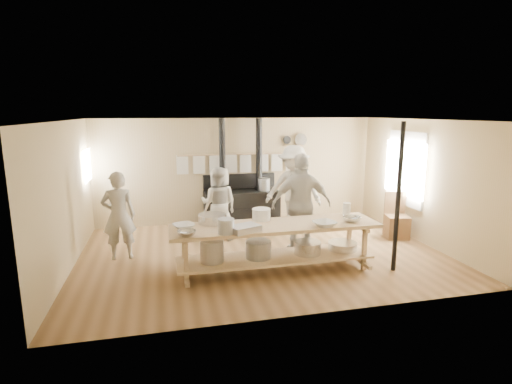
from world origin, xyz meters
TOP-DOWN VIEW (x-y plane):
  - ground at (0.00, 0.00)m, footprint 7.00×7.00m
  - room_shell at (0.00, 0.00)m, footprint 7.00×7.00m
  - window_right at (3.47, 0.60)m, footprint 0.09×1.50m
  - left_opening at (-3.45, 2.00)m, footprint 0.00×0.90m
  - stove at (-0.01, 2.12)m, footprint 1.90×0.75m
  - towel_rail at (-0.00, 2.40)m, footprint 3.00×0.04m
  - back_wall_shelf at (1.46, 2.43)m, footprint 0.63×0.14m
  - prep_table at (-0.01, -0.90)m, footprint 3.60×0.90m
  - support_post at (2.05, -1.35)m, footprint 0.08×0.08m
  - cook_far_left at (-2.69, 0.36)m, footprint 0.64×0.44m
  - cook_left at (-0.70, 1.14)m, footprint 0.94×0.84m
  - cook_center at (-0.65, 1.22)m, footprint 0.90×0.75m
  - cook_right at (0.74, -0.15)m, footprint 1.21×0.63m
  - cook_by_window at (1.09, 1.39)m, footprint 1.49×1.26m
  - chair at (3.15, 0.33)m, footprint 0.57×0.57m
  - bowl_white_a at (-1.55, -0.81)m, footprint 0.44×0.44m
  - bowl_steel_a at (-1.53, -1.23)m, footprint 0.39×0.39m
  - bowl_white_b at (0.77, -1.23)m, footprint 0.46×0.46m
  - bowl_steel_b at (1.35, -1.06)m, footprint 0.40×0.40m
  - roasting_pan at (-0.60, -1.20)m, footprint 0.56×0.48m
  - mixing_bowl_large at (-1.04, -0.57)m, footprint 0.54×0.54m
  - bucket_galv at (-0.91, -1.23)m, footprint 0.32×0.32m
  - deep_bowl_enamel at (-0.16, -0.57)m, footprint 0.43×0.43m
  - pitcher at (1.49, -0.57)m, footprint 0.17×0.17m

SIDE VIEW (x-z plane):
  - ground at x=0.00m, z-range 0.00..0.00m
  - chair at x=3.15m, z-range -0.21..0.80m
  - prep_table at x=-0.01m, z-range 0.10..0.95m
  - stove at x=-0.01m, z-range -0.78..1.82m
  - cook_center at x=-0.65m, z-range 0.00..1.58m
  - cook_left at x=-0.70m, z-range 0.00..1.59m
  - cook_far_left at x=-2.69m, z-range 0.00..1.68m
  - bowl_white_a at x=-1.55m, z-range 0.85..0.93m
  - bowl_steel_a at x=-1.53m, z-range 0.85..0.94m
  - bowl_white_b at x=0.77m, z-range 0.85..0.94m
  - bowl_steel_b at x=1.35m, z-range 0.85..0.95m
  - roasting_pan at x=-0.60m, z-range 0.85..0.96m
  - mixing_bowl_large at x=-1.04m, z-range 0.85..1.01m
  - deep_bowl_enamel at x=-0.16m, z-range 0.85..1.06m
  - pitcher at x=1.49m, z-range 0.85..1.08m
  - bucket_galv at x=-0.91m, z-range 0.85..1.09m
  - cook_right at x=0.74m, z-range 0.00..1.98m
  - cook_by_window at x=1.09m, z-range 0.00..2.00m
  - support_post at x=2.05m, z-range 0.00..2.60m
  - window_right at x=3.47m, z-range 0.67..2.33m
  - towel_rail at x=0.00m, z-range 1.32..1.79m
  - left_opening at x=-3.45m, z-range 1.15..2.05m
  - room_shell at x=0.00m, z-range -1.88..5.12m
  - back_wall_shelf at x=1.46m, z-range 1.84..2.17m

